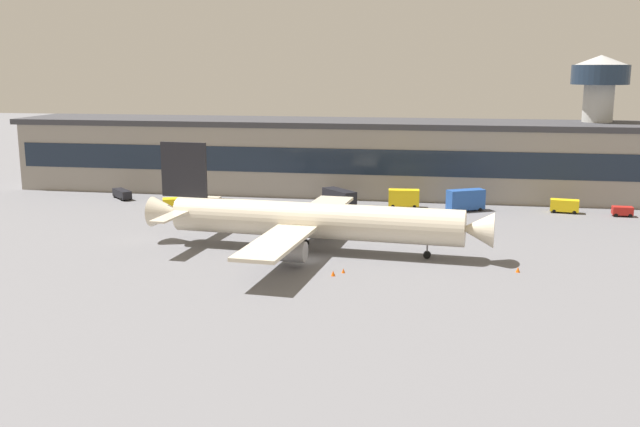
% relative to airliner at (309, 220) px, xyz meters
% --- Properties ---
extents(ground_plane, '(600.00, 600.00, 0.00)m').
position_rel_airliner_xyz_m(ground_plane, '(0.91, -5.18, -4.71)').
color(ground_plane, slate).
extents(terminal_building, '(154.33, 19.90, 15.89)m').
position_rel_airliner_xyz_m(terminal_building, '(0.91, 52.79, 3.26)').
color(terminal_building, gray).
rests_on(terminal_building, ground_plane).
extents(airliner, '(53.15, 45.39, 15.90)m').
position_rel_airliner_xyz_m(airliner, '(0.00, 0.00, 0.00)').
color(airliner, beige).
rests_on(airliner, ground_plane).
extents(control_tower, '(11.69, 11.69, 29.68)m').
position_rel_airliner_xyz_m(control_tower, '(50.57, 56.71, 13.91)').
color(control_tower, '#B7B7B2').
rests_on(control_tower, ground_plane).
extents(crew_van, '(5.46, 2.90, 2.55)m').
position_rel_airliner_xyz_m(crew_van, '(42.08, 37.10, -3.25)').
color(crew_van, yellow).
rests_on(crew_van, ground_plane).
extents(pushback_tractor, '(5.42, 4.18, 1.75)m').
position_rel_airliner_xyz_m(pushback_tractor, '(-33.05, 29.60, -3.66)').
color(pushback_tractor, yellow).
rests_on(pushback_tractor, ground_plane).
extents(catering_truck, '(7.57, 5.71, 4.15)m').
position_rel_airliner_xyz_m(catering_truck, '(23.80, 35.72, -2.42)').
color(catering_truck, '#2651A5').
rests_on(catering_truck, ground_plane).
extents(baggage_tug, '(3.63, 2.15, 1.85)m').
position_rel_airliner_xyz_m(baggage_tug, '(52.35, 35.46, -3.62)').
color(baggage_tug, red).
rests_on(baggage_tug, ground_plane).
extents(fuel_truck, '(7.72, 8.10, 3.35)m').
position_rel_airliner_xyz_m(fuel_truck, '(-0.86, 35.84, -2.83)').
color(fuel_truck, black).
rests_on(fuel_truck, ground_plane).
extents(belt_loader, '(5.92, 5.95, 1.95)m').
position_rel_airliner_xyz_m(belt_loader, '(-47.28, 36.12, -3.56)').
color(belt_loader, black).
rests_on(belt_loader, ground_plane).
extents(stair_truck, '(6.18, 2.88, 3.55)m').
position_rel_airliner_xyz_m(stair_truck, '(11.60, 37.18, -2.73)').
color(stair_truck, yellow).
rests_on(stair_truck, ground_plane).
extents(traffic_cone_0, '(0.50, 0.50, 0.62)m').
position_rel_airliner_xyz_m(traffic_cone_0, '(6.76, -10.92, -4.40)').
color(traffic_cone_0, '#F2590C').
rests_on(traffic_cone_0, ground_plane).
extents(traffic_cone_1, '(0.59, 0.59, 0.74)m').
position_rel_airliner_xyz_m(traffic_cone_1, '(5.65, -12.62, -4.34)').
color(traffic_cone_1, '#F2590C').
rests_on(traffic_cone_1, ground_plane).
extents(traffic_cone_2, '(0.59, 0.59, 0.74)m').
position_rel_airliner_xyz_m(traffic_cone_2, '(29.98, -6.44, -4.34)').
color(traffic_cone_2, '#F2590C').
rests_on(traffic_cone_2, ground_plane).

